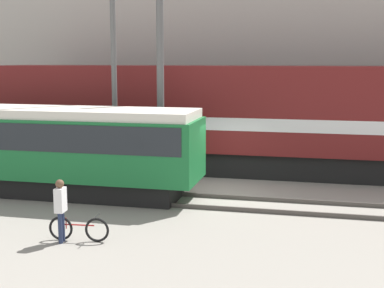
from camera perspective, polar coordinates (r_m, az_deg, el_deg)
ground_plane at (r=19.15m, az=2.39°, el=-5.16°), size 120.00×120.00×0.00m
track_near at (r=17.68m, az=1.46°, el=-6.12°), size 60.00×1.51×0.14m
track_far at (r=22.60m, az=4.11°, el=-2.80°), size 60.00×1.51×0.14m
building_backdrop at (r=28.93m, az=6.44°, el=13.28°), size 45.72×6.00×13.74m
freight_locomotive at (r=22.20m, az=5.14°, el=2.89°), size 20.72×3.04×5.03m
streetcar at (r=19.51m, az=-16.61°, el=-0.06°), size 11.86×2.54×3.04m
bicycle at (r=14.35m, az=-11.98°, el=-8.86°), size 1.62×0.44×0.71m
person at (r=14.17m, az=-13.85°, el=-6.28°), size 0.25×0.38×1.66m
utility_pole_left at (r=20.71m, az=-8.36°, el=9.44°), size 0.20×0.20×9.75m
utility_pole_center at (r=20.13m, az=-3.39°, el=6.72°), size 0.27×0.27×7.78m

